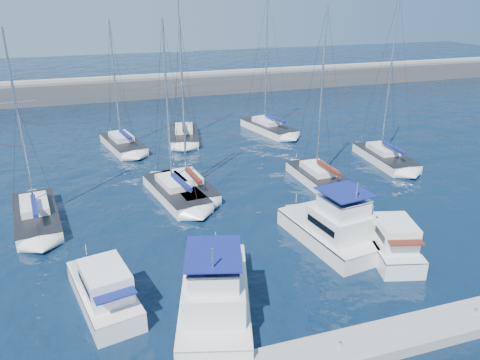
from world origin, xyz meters
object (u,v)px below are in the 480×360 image
object	(u,v)px
motor_yacht_stbd_inner	(334,229)
sailboat_mid_b	(176,192)
sailboat_mid_d	(320,178)
motor_yacht_stbd_outer	(390,243)
sailboat_mid_e	(385,157)
motor_yacht_port_outer	(105,292)
sailboat_back_a	(123,144)
sailboat_back_b	(184,135)
sailboat_mid_c	(189,186)
sailboat_mid_a	(36,216)
motor_yacht_port_inner	(215,295)
sailboat_back_c	(269,127)

from	to	relation	value
motor_yacht_stbd_inner	sailboat_mid_b	world-z (taller)	sailboat_mid_b
sailboat_mid_d	motor_yacht_stbd_outer	bearing A→B (deg)	-98.25
sailboat_mid_e	motor_yacht_stbd_inner	bearing A→B (deg)	-131.40
motor_yacht_port_outer	sailboat_mid_d	bearing A→B (deg)	20.54
sailboat_back_a	sailboat_back_b	distance (m)	7.19
motor_yacht_stbd_outer	sailboat_mid_c	size ratio (longest dim) A/B	0.46
motor_yacht_port_outer	sailboat_mid_a	xyz separation A→B (m)	(-4.40, 12.16, -0.43)
motor_yacht_port_outer	sailboat_back_b	xyz separation A→B (m)	(10.52, 29.39, -0.41)
motor_yacht_port_outer	motor_yacht_port_inner	xyz separation A→B (m)	(5.61, -2.37, 0.19)
motor_yacht_port_outer	sailboat_back_a	bearing A→B (deg)	71.14
motor_yacht_stbd_outer	sailboat_mid_a	bearing A→B (deg)	166.10
motor_yacht_port_outer	motor_yacht_port_inner	world-z (taller)	motor_yacht_port_inner
sailboat_mid_d	sailboat_back_b	world-z (taller)	sailboat_back_b
sailboat_back_c	motor_yacht_stbd_inner	bearing A→B (deg)	-115.72
motor_yacht_port_inner	sailboat_back_b	size ratio (longest dim) A/B	0.63
motor_yacht_stbd_outer	sailboat_mid_e	xyz separation A→B (m)	(10.30, 15.76, -0.40)
sailboat_mid_d	sailboat_mid_e	bearing A→B (deg)	17.25
sailboat_mid_a	sailboat_back_b	world-z (taller)	sailboat_back_b
motor_yacht_port_outer	sailboat_mid_b	world-z (taller)	sailboat_mid_b
motor_yacht_port_inner	sailboat_mid_e	size ratio (longest dim) A/B	0.61
sailboat_mid_a	sailboat_back_b	size ratio (longest dim) A/B	0.90
sailboat_mid_b	sailboat_back_a	bearing A→B (deg)	90.57
sailboat_back_a	sailboat_mid_b	bearing A→B (deg)	-90.77
motor_yacht_stbd_inner	sailboat_back_b	xyz separation A→B (m)	(-4.77, 27.14, -0.60)
motor_yacht_stbd_inner	sailboat_mid_b	size ratio (longest dim) A/B	0.57
motor_yacht_stbd_outer	sailboat_mid_b	xyz separation A→B (m)	(-11.63, 13.62, -0.42)
motor_yacht_stbd_outer	sailboat_mid_e	world-z (taller)	sailboat_mid_e
sailboat_mid_b	sailboat_back_c	distance (m)	21.80
sailboat_mid_e	sailboat_back_a	world-z (taller)	sailboat_mid_e
motor_yacht_port_inner	motor_yacht_stbd_inner	bearing A→B (deg)	41.38
sailboat_back_a	sailboat_back_b	xyz separation A→B (m)	(7.11, 1.11, 0.02)
motor_yacht_port_inner	sailboat_mid_c	xyz separation A→B (m)	(2.21, 16.59, -0.60)
motor_yacht_stbd_outer	sailboat_back_b	xyz separation A→B (m)	(-7.55, 29.66, -0.41)
motor_yacht_port_inner	sailboat_mid_d	world-z (taller)	sailboat_mid_d
sailboat_mid_a	sailboat_mid_c	xyz separation A→B (m)	(12.22, 2.06, 0.02)
motor_yacht_port_outer	sailboat_mid_c	size ratio (longest dim) A/B	0.49
motor_yacht_port_outer	sailboat_back_b	distance (m)	31.22
motor_yacht_stbd_outer	sailboat_back_a	xyz separation A→B (m)	(-14.66, 28.54, -0.43)
motor_yacht_port_inner	sailboat_back_b	xyz separation A→B (m)	(4.91, 31.76, -0.60)
sailboat_mid_a	sailboat_back_c	size ratio (longest dim) A/B	0.89
motor_yacht_port_outer	sailboat_back_b	size ratio (longest dim) A/B	0.46
motor_yacht_port_inner	sailboat_back_c	distance (m)	35.42
sailboat_mid_c	sailboat_mid_e	world-z (taller)	sailboat_mid_e
sailboat_back_b	sailboat_mid_c	bearing A→B (deg)	-89.05
motor_yacht_port_outer	sailboat_mid_e	xyz separation A→B (m)	(28.37, 15.49, -0.40)
motor_yacht_port_outer	sailboat_mid_c	world-z (taller)	sailboat_mid_c
sailboat_mid_b	sailboat_mid_c	size ratio (longest dim) A/B	1.00
sailboat_mid_d	sailboat_mid_b	bearing A→B (deg)	174.29
sailboat_mid_a	sailboat_back_b	xyz separation A→B (m)	(14.92, 17.23, 0.02)
sailboat_mid_c	sailboat_back_a	bearing A→B (deg)	101.02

